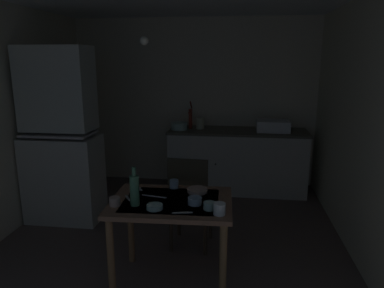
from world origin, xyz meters
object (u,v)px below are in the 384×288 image
Objects in this scene: dining_table at (171,213)px; glass_bottle at (135,190)px; mixing_bowl_counter at (179,126)px; chair_far_side at (190,202)px; teacup_cream at (115,201)px; hutch_cabinet at (61,142)px; sink_basin at (273,126)px; serving_bowl_wide at (155,207)px; hand_pump at (190,117)px.

glass_bottle is (-0.26, -0.13, 0.24)m from dining_table.
mixing_bowl_counter is 1.76m from chair_far_side.
hutch_cabinet is at bearing 130.49° from teacup_cream.
glass_bottle is at bearing 10.13° from teacup_cream.
glass_bottle reaches higher than dining_table.
sink_basin is at bearing 60.17° from teacup_cream.
mixing_bowl_counter is at bearing 97.74° from dining_table.
chair_far_side reaches higher than serving_bowl_wide.
serving_bowl_wide is at bearing -88.49° from hand_pump.
hand_pump is (1.31, 1.26, 0.12)m from hutch_cabinet.
hutch_cabinet is at bearing -153.74° from sink_basin.
dining_table is at bearing -113.43° from sink_basin.
mixing_bowl_counter is at bearing 95.01° from serving_bowl_wide.
mixing_bowl_counter is 2.37m from glass_bottle.
hand_pump is 4.67× the size of teacup_cream.
mixing_bowl_counter is 0.23× the size of dining_table.
mixing_bowl_counter is at bearing 87.40° from teacup_cream.
hand_pump reaches higher than teacup_cream.
mixing_bowl_counter is 2.43m from serving_bowl_wide.
serving_bowl_wide is (0.21, -2.42, -0.17)m from mixing_bowl_counter.
mixing_bowl_counter is (1.16, 1.16, -0.00)m from hutch_cabinet.
glass_bottle is at bearing -92.36° from hand_pump.
serving_bowl_wide is 0.21m from glass_bottle.
teacup_cream is (-0.25, -2.49, -0.27)m from hand_pump.
sink_basin reaches higher than teacup_cream.
teacup_cream is (-0.41, -0.16, 0.15)m from dining_table.
mixing_bowl_counter reaches higher than serving_bowl_wide.
dining_table is (1.46, -1.07, -0.30)m from hutch_cabinet.
hutch_cabinet reaches higher than serving_bowl_wide.
serving_bowl_wide is (-0.09, -0.19, 0.13)m from dining_table.
hand_pump is 0.39× the size of dining_table.
teacup_cream is at bearing -95.83° from hand_pump.
chair_far_side is at bearing -82.47° from hand_pump.
dining_table is at bearing -97.33° from chair_far_side.
hutch_cabinet is at bearing 137.52° from serving_bowl_wide.
hand_pump is at bearing 91.51° from serving_bowl_wide.
hand_pump is at bearing 177.74° from sink_basin.
sink_basin is at bearing 62.67° from glass_bottle.
dining_table is at bearing 21.31° from teacup_cream.
hand_pump is 3.16× the size of serving_bowl_wide.
glass_bottle is at bearing -115.19° from chair_far_side.
dining_table is 0.24m from serving_bowl_wide.
mixing_bowl_counter is at bearing -146.82° from hand_pump.
serving_bowl_wide is at bearing -116.34° from dining_table.
dining_table is (-0.99, -2.28, -0.33)m from sink_basin.
teacup_cream is at bearing -169.87° from glass_bottle.
sink_basin is 0.46× the size of chair_far_side.
glass_bottle is (-0.33, -0.71, 0.38)m from chair_far_side.
hutch_cabinet reaches higher than teacup_cream.
hutch_cabinet is 16.10× the size of serving_bowl_wide.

